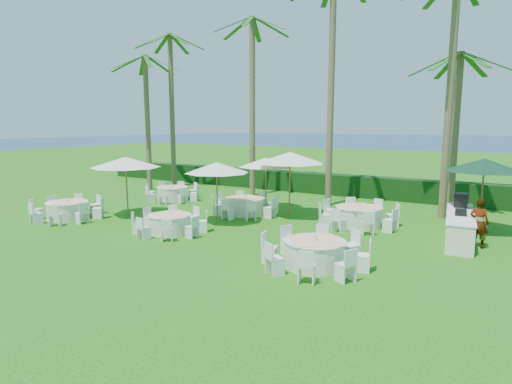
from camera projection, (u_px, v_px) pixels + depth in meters
The scene contains 22 objects.
ground at pixel (186, 236), 15.94m from camera, with size 120.00×120.00×0.00m, color #115B0F.
hedge at pixel (316, 183), 25.97m from camera, with size 34.00×1.00×1.20m, color black.
ocean at pixel (467, 142), 101.97m from camera, with size 260.00×260.00×0.00m, color #060E43.
banquet_table_a at pixel (67, 210), 18.82m from camera, with size 3.09×3.09×0.94m.
banquet_table_b at pixel (170, 223), 16.42m from camera, with size 2.86×2.86×0.87m.
banquet_table_c at pixel (315, 253), 12.48m from camera, with size 3.16×3.16×0.96m.
banquet_table_d at pixel (172, 193), 23.52m from camera, with size 2.87×2.87×0.90m.
banquet_table_e at pixel (245, 206), 19.77m from camera, with size 3.10×3.10×0.94m.
banquet_table_f at pixel (359, 216), 17.48m from camera, with size 3.22×3.22×0.97m.
umbrella_a at pixel (126, 162), 19.04m from camera, with size 3.07×3.07×2.69m.
umbrella_b at pixel (217, 168), 17.69m from camera, with size 2.69×2.69×2.58m.
umbrella_c at pixel (266, 162), 20.57m from camera, with size 2.65×2.65×2.54m.
umbrella_d at pixel (290, 158), 18.86m from camera, with size 3.08×3.08×2.93m.
umbrella_green at pixel (484, 165), 16.03m from camera, with size 2.84×2.84×2.87m.
buffet_table at pixel (459, 225), 15.36m from camera, with size 1.39×4.37×1.53m.
staff_person at pixel (479, 223), 14.37m from camera, with size 0.62×0.40×1.69m, color gray.
palm_a at pixel (172, 105), 27.94m from camera, with size 4.21×4.39×9.88m.
palm_b at pixel (252, 100), 24.29m from camera, with size 4.38×4.22×10.04m.
palm_c at pixel (331, 84), 21.12m from camera, with size 4.40×4.12×11.24m.
palm_d at pixel (456, 125), 19.61m from camera, with size 4.40×4.12×7.36m.
palm_e at pixel (450, 88), 18.22m from camera, with size 4.32×4.32×10.37m.
palm_f at pixel (147, 117), 26.58m from camera, with size 4.14×4.40×8.32m.
Camera 1 is at (10.28, -11.87, 4.13)m, focal length 30.00 mm.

